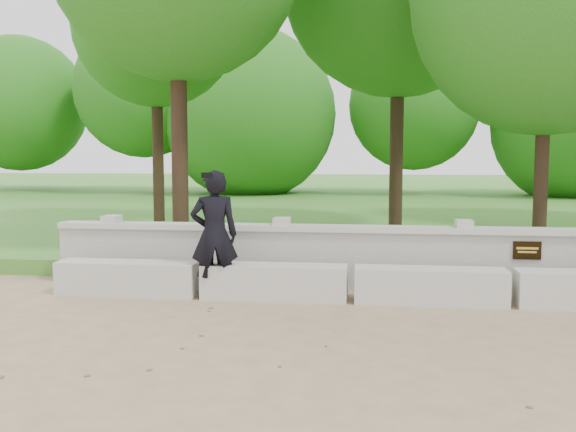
{
  "coord_description": "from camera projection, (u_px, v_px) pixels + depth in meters",
  "views": [
    {
      "loc": [
        -1.76,
        -6.27,
        1.89
      ],
      "look_at": [
        -2.83,
        1.95,
        1.09
      ],
      "focal_mm": 40.0,
      "sensor_mm": 36.0,
      "label": 1
    }
  ],
  "objects": [
    {
      "name": "shrub_a",
      "position": [
        167.0,
        241.0,
        9.98
      ],
      "size": [
        0.35,
        0.38,
        0.59
      ],
      "primitive_type": "imported",
      "rotation": [
        0.0,
        0.0,
        1.0
      ],
      "color": "#32842D",
      "rests_on": "lawn"
    },
    {
      "name": "man_main",
      "position": [
        214.0,
        235.0,
        8.32
      ],
      "size": [
        0.71,
        0.65,
        1.69
      ],
      "color": "black",
      "rests_on": "ground"
    },
    {
      "name": "tree_far_left",
      "position": [
        155.0,
        12.0,
        14.71
      ],
      "size": [
        3.8,
        3.8,
        6.81
      ],
      "color": "#382619",
      "rests_on": "lawn"
    },
    {
      "name": "ground",
      "position": [
        554.0,
        352.0,
        6.14
      ],
      "size": [
        80.0,
        80.0,
        0.0
      ],
      "primitive_type": "plane",
      "color": "tan",
      "rests_on": "ground"
    },
    {
      "name": "parapet_wall",
      "position": [
        501.0,
        260.0,
        8.66
      ],
      "size": [
        12.5,
        0.35,
        0.9
      ],
      "color": "#BCB9B1",
      "rests_on": "ground"
    },
    {
      "name": "lawn",
      "position": [
        428.0,
        211.0,
        19.95
      ],
      "size": [
        40.0,
        22.0,
        0.25
      ],
      "primitive_type": "cube",
      "color": "#307428",
      "rests_on": "ground"
    },
    {
      "name": "concrete_bench",
      "position": [
        512.0,
        288.0,
        8.0
      ],
      "size": [
        11.9,
        0.45,
        0.45
      ],
      "color": "beige",
      "rests_on": "ground"
    },
    {
      "name": "shrub_b",
      "position": [
        464.0,
        244.0,
        9.59
      ],
      "size": [
        0.33,
        0.38,
        0.61
      ],
      "primitive_type": "imported",
      "rotation": [
        0.0,
        0.0,
        1.76
      ],
      "color": "#32842D",
      "rests_on": "lawn"
    }
  ]
}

